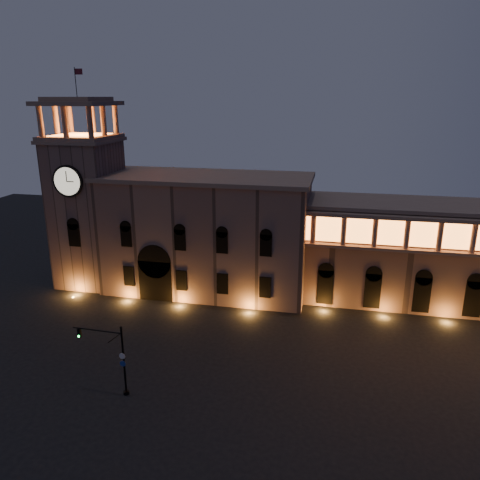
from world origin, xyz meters
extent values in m
plane|color=black|center=(0.00, 0.00, 0.00)|extent=(160.00, 160.00, 0.00)
cube|color=#79594F|center=(-2.00, 22.00, 8.50)|extent=(30.00, 12.00, 17.00)
cube|color=#876C5D|center=(-2.00, 22.00, 17.30)|extent=(30.80, 12.80, 0.60)
cube|color=black|center=(-8.00, 16.60, 3.00)|extent=(5.00, 1.40, 6.00)
cylinder|color=black|center=(-8.00, 16.60, 6.00)|extent=(5.00, 1.40, 5.00)
cube|color=orange|center=(-8.00, 16.40, 2.80)|extent=(4.20, 0.20, 5.00)
cube|color=#79594F|center=(-20.50, 21.00, 11.00)|extent=(9.00, 9.00, 22.00)
cube|color=#876C5D|center=(-20.50, 21.00, 22.25)|extent=(9.80, 9.80, 0.50)
cylinder|color=black|center=(-20.50, 16.32, 17.00)|extent=(4.60, 0.35, 4.60)
cylinder|color=beige|center=(-20.50, 16.18, 17.00)|extent=(4.00, 0.12, 4.00)
cube|color=#876C5D|center=(-20.50, 21.00, 22.75)|extent=(9.40, 9.40, 0.50)
cube|color=orange|center=(-20.50, 21.00, 23.05)|extent=(6.80, 6.80, 0.15)
cylinder|color=#876C5D|center=(-24.30, 17.20, 25.10)|extent=(0.76, 0.76, 4.20)
cylinder|color=#876C5D|center=(-20.50, 17.20, 25.10)|extent=(0.76, 0.76, 4.20)
cylinder|color=#876C5D|center=(-16.70, 17.20, 25.10)|extent=(0.76, 0.76, 4.20)
cylinder|color=#876C5D|center=(-24.30, 24.80, 25.10)|extent=(0.76, 0.76, 4.20)
cylinder|color=#876C5D|center=(-20.50, 24.80, 25.10)|extent=(0.76, 0.76, 4.20)
cylinder|color=#876C5D|center=(-16.70, 24.80, 25.10)|extent=(0.76, 0.76, 4.20)
cylinder|color=#876C5D|center=(-24.30, 21.00, 25.10)|extent=(0.76, 0.76, 4.20)
cylinder|color=#876C5D|center=(-16.70, 21.00, 25.10)|extent=(0.76, 0.76, 4.20)
cube|color=#876C5D|center=(-20.50, 21.00, 27.50)|extent=(9.80, 9.80, 0.60)
cube|color=#876C5D|center=(-20.50, 21.00, 28.10)|extent=(7.50, 7.50, 0.60)
cylinder|color=black|center=(-20.50, 21.00, 30.40)|extent=(0.10, 0.10, 4.00)
plane|color=#521724|center=(-19.90, 21.00, 31.80)|extent=(1.20, 0.00, 1.20)
cube|color=brown|center=(32.00, 24.00, 7.00)|extent=(40.00, 10.00, 14.00)
cube|color=#876C5D|center=(32.00, 24.00, 14.25)|extent=(40.60, 10.60, 0.50)
cube|color=#876C5D|center=(32.00, 18.50, 9.30)|extent=(40.00, 1.20, 0.40)
cube|color=#876C5D|center=(32.00, 18.50, 13.60)|extent=(40.00, 1.40, 0.50)
cube|color=orange|center=(32.00, 19.05, 11.50)|extent=(38.00, 0.15, 3.60)
cylinder|color=#876C5D|center=(14.00, 18.50, 11.50)|extent=(0.70, 0.70, 4.00)
cylinder|color=#876C5D|center=(18.00, 18.50, 11.50)|extent=(0.70, 0.70, 4.00)
cylinder|color=#876C5D|center=(22.00, 18.50, 11.50)|extent=(0.70, 0.70, 4.00)
cylinder|color=#876C5D|center=(26.00, 18.50, 11.50)|extent=(0.70, 0.70, 4.00)
cylinder|color=#876C5D|center=(30.00, 18.50, 11.50)|extent=(0.70, 0.70, 4.00)
cylinder|color=#876C5D|center=(34.00, 18.50, 11.50)|extent=(0.70, 0.70, 4.00)
cylinder|color=black|center=(-2.48, -5.71, 3.63)|extent=(0.21, 0.21, 7.27)
cylinder|color=black|center=(-2.48, -5.71, 0.16)|extent=(0.58, 0.58, 0.31)
sphere|color=black|center=(-2.48, -5.71, 7.37)|extent=(0.29, 0.29, 0.29)
cylinder|color=black|center=(-5.07, -5.64, 6.75)|extent=(5.19, 0.26, 0.12)
cube|color=black|center=(-7.04, -5.59, 6.23)|extent=(0.32, 0.30, 0.88)
cylinder|color=#0CE53F|center=(-7.05, -5.75, 5.94)|extent=(0.19, 0.09, 0.19)
cylinder|color=silver|center=(-2.53, -5.85, 4.36)|extent=(0.62, 0.06, 0.62)
cylinder|color=navy|center=(-2.53, -5.85, 3.53)|extent=(0.62, 0.06, 0.62)
camera|label=1|loc=(17.08, -42.54, 28.52)|focal=35.00mm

